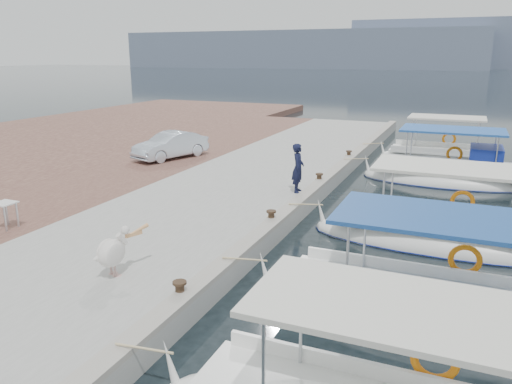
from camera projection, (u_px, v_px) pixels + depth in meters
ground at (263, 258)px, 12.97m from camera, size 400.00×400.00×0.00m
concrete_quay at (239, 191)px, 18.47m from camera, size 6.00×40.00×0.50m
quay_curb at (311, 190)px, 17.35m from camera, size 0.44×40.00×0.12m
cobblestone_strip at (127, 178)px, 20.34m from camera, size 4.00×40.00×0.50m
fishing_caique_b at (443, 320)px, 9.72m from camera, size 7.82×2.37×2.83m
fishing_caique_c at (447, 241)px, 13.86m from camera, size 7.55×2.32×2.83m
fishing_caique_d at (447, 178)px, 20.64m from camera, size 6.64×2.52×2.83m
fishing_caique_e at (440, 159)px, 24.61m from camera, size 5.86×2.34×2.83m
mooring_bollards at (271, 215)px, 14.25m from camera, size 0.28×20.28×0.33m
pelican at (113, 252)px, 10.70m from camera, size 0.74×1.33×1.04m
fisherman at (298, 168)px, 17.16m from camera, size 0.51×0.69×1.70m
parked_car at (171, 145)px, 22.91m from camera, size 2.38×3.85×1.20m
folding_table at (5, 210)px, 13.62m from camera, size 0.55×0.55×0.73m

